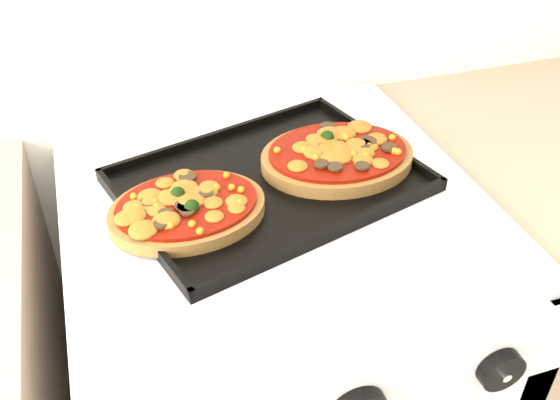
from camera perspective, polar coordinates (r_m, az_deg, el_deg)
name	(u,v)px	position (r m, az deg, el deg)	size (l,w,h in m)	color
stove	(276,392)	(1.22, -0.36, -17.15)	(0.60, 0.60, 0.91)	white
control_panel	(361,394)	(0.73, 7.46, -17.18)	(0.60, 0.02, 0.09)	white
knob_right	(501,370)	(0.79, 19.53, -14.42)	(0.06, 0.06, 0.02)	black
baking_tray	(269,180)	(0.91, -0.99, 1.88)	(0.41, 0.31, 0.02)	black
pizza_left	(187,207)	(0.84, -8.49, -0.65)	(0.21, 0.16, 0.03)	olive
pizza_right	(337,155)	(0.94, 5.27, 4.16)	(0.23, 0.18, 0.03)	olive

